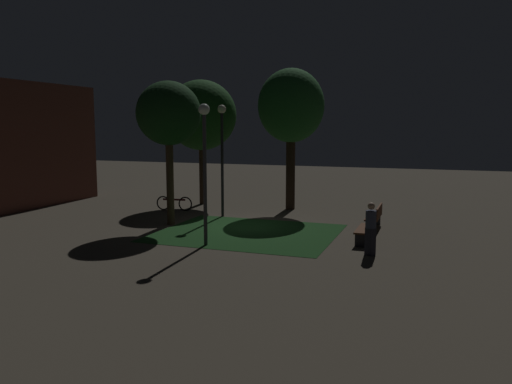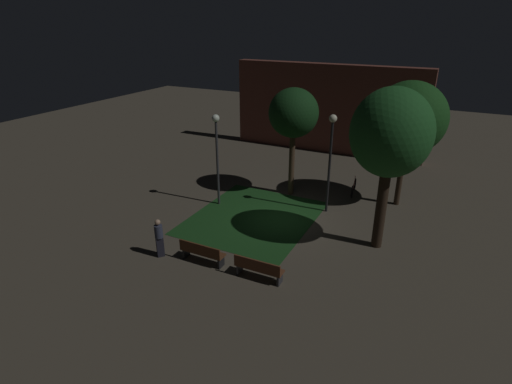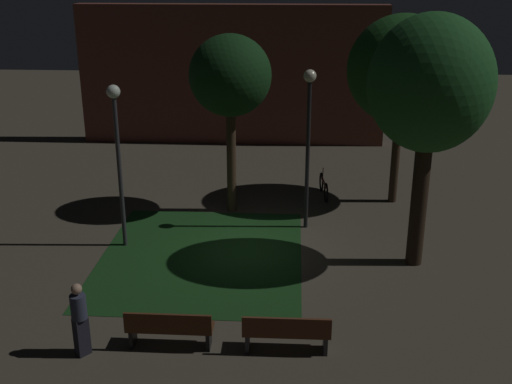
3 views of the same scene
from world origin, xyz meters
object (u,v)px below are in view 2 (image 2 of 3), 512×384
(lamp_post_near_wall, at_px, (217,145))
(lamp_post_plaza_west, at_px, (331,148))
(pedestrian, at_px, (159,237))
(tree_back_right, at_px, (391,134))
(tree_right_canopy, at_px, (409,119))
(bench_front_right, at_px, (258,268))
(tree_lawn_side, at_px, (293,114))
(bicycle, at_px, (354,188))
(bench_back_row, at_px, (202,252))

(lamp_post_near_wall, relative_size, lamp_post_plaza_west, 0.96)
(lamp_post_near_wall, xyz_separation_m, pedestrian, (0.50, -5.21, -2.25))
(tree_back_right, relative_size, tree_right_canopy, 1.06)
(bench_front_right, height_order, pedestrian, pedestrian)
(bench_front_right, distance_m, tree_right_canopy, 10.27)
(tree_lawn_side, distance_m, bicycle, 5.19)
(tree_back_right, height_order, tree_lawn_side, tree_back_right)
(bench_back_row, xyz_separation_m, pedestrian, (-1.73, -0.33, 0.37))
(pedestrian, bearing_deg, bench_front_right, 4.50)
(bench_front_right, bearing_deg, lamp_post_near_wall, 133.52)
(bicycle, height_order, pedestrian, pedestrian)
(bench_back_row, distance_m, bicycle, 9.86)
(bench_back_row, distance_m, tree_lawn_side, 8.62)
(bench_front_right, relative_size, lamp_post_plaza_west, 0.38)
(bench_front_right, xyz_separation_m, tree_lawn_side, (-1.88, 7.71, 3.82))
(tree_back_right, height_order, pedestrian, tree_back_right)
(tree_right_canopy, bearing_deg, lamp_post_plaza_west, -140.96)
(tree_right_canopy, xyz_separation_m, bicycle, (-2.28, 0.33, -4.03))
(tree_lawn_side, distance_m, lamp_post_plaza_west, 2.86)
(tree_back_right, distance_m, tree_right_canopy, 4.60)
(bench_back_row, height_order, bench_front_right, same)
(bench_front_right, height_order, lamp_post_near_wall, lamp_post_near_wall)
(bench_back_row, bearing_deg, lamp_post_plaza_west, 66.09)
(lamp_post_near_wall, xyz_separation_m, lamp_post_plaza_west, (5.11, 1.62, 0.11))
(tree_back_right, height_order, bicycle, tree_back_right)
(bench_back_row, distance_m, bench_front_right, 2.41)
(bicycle, bearing_deg, pedestrian, -118.88)
(bench_front_right, xyz_separation_m, lamp_post_near_wall, (-4.64, 4.89, 2.62))
(bench_back_row, bearing_deg, tree_back_right, 36.84)
(lamp_post_near_wall, bearing_deg, bench_back_row, -65.45)
(bench_front_right, bearing_deg, tree_lawn_side, 103.71)
(bench_front_right, bearing_deg, pedestrian, -175.50)
(tree_lawn_side, height_order, pedestrian, tree_lawn_side)
(bench_back_row, height_order, tree_lawn_side, tree_lawn_side)
(tree_right_canopy, distance_m, bicycle, 4.65)
(bench_back_row, xyz_separation_m, tree_right_canopy, (5.81, 8.88, 3.90))
(tree_lawn_side, bearing_deg, lamp_post_plaza_west, -27.13)
(tree_lawn_side, height_order, lamp_post_near_wall, tree_lawn_side)
(pedestrian, bearing_deg, tree_right_canopy, 50.66)
(tree_right_canopy, bearing_deg, lamp_post_near_wall, -153.61)
(tree_lawn_side, height_order, bicycle, tree_lawn_side)
(tree_back_right, xyz_separation_m, lamp_post_plaza_west, (-2.85, 2.21, -1.52))
(bench_back_row, relative_size, tree_back_right, 0.28)
(lamp_post_plaza_west, bearing_deg, bicycle, 76.66)
(tree_back_right, bearing_deg, bicycle, 114.14)
(tree_back_right, bearing_deg, lamp_post_plaza_west, 142.14)
(bench_back_row, distance_m, pedestrian, 1.80)
(tree_right_canopy, height_order, lamp_post_near_wall, tree_right_canopy)
(bench_front_right, relative_size, pedestrian, 1.12)
(bench_front_right, xyz_separation_m, pedestrian, (-4.14, -0.33, 0.37))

